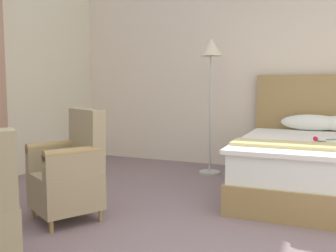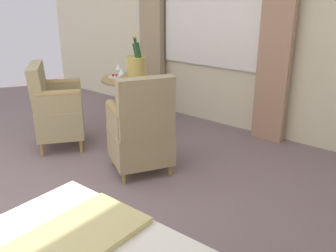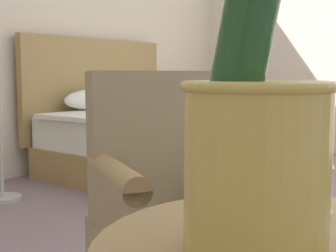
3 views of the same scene
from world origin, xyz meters
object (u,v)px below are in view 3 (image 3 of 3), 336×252
nightstand (178,129)px  wine_glass_near_edge (316,154)px  armchair_by_window (171,225)px  bedside_lamp (178,83)px  bed (170,140)px  champagne_bucket (254,147)px

nightstand → wine_glass_near_edge: bearing=-139.6°
armchair_by_window → bedside_lamp: bearing=37.0°
wine_glass_near_edge → armchair_by_window: (0.45, 0.69, -0.39)m
bed → wine_glass_near_edge: size_ratio=13.71×
bed → bedside_lamp: 1.42m
wine_glass_near_edge → champagne_bucket: bearing=-179.5°
bed → armchair_by_window: (-2.10, -1.66, 0.07)m
bed → bedside_lamp: size_ratio=5.13×
nightstand → bedside_lamp: (-0.00, 0.00, 0.56)m
bed → armchair_by_window: 2.68m
nightstand → champagne_bucket: bearing=-141.4°
bed → wine_glass_near_edge: 3.50m
champagne_bucket → wine_glass_near_edge: champagne_bucket is taller
wine_glass_near_edge → armchair_by_window: armchair_by_window is taller
armchair_by_window → bed: bearing=38.4°
bedside_lamp → wine_glass_near_edge: bearing=-139.6°
nightstand → armchair_by_window: (-3.19, -2.41, 0.12)m
nightstand → bedside_lamp: bearing=180.0°
champagne_bucket → bedside_lamp: bearing=38.6°
bedside_lamp → champagne_bucket: size_ratio=0.87×
nightstand → champagne_bucket: (-3.88, -3.10, 0.55)m
bedside_lamp → champagne_bucket: 4.97m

